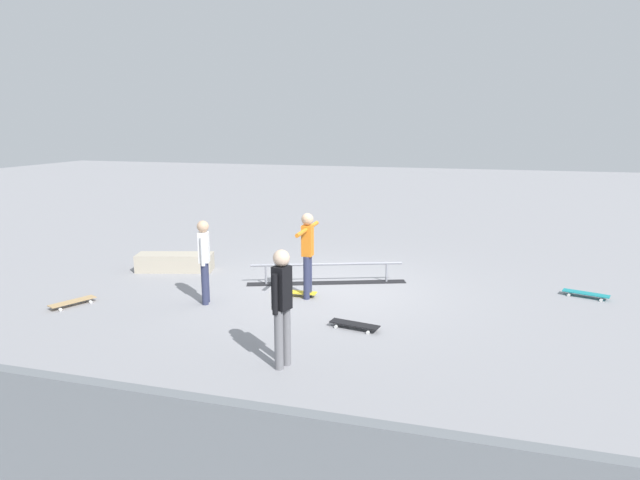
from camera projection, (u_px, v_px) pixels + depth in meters
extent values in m
plane|color=gray|center=(326.00, 287.00, 10.80)|extent=(60.00, 60.00, 0.00)
cube|color=black|center=(327.00, 283.00, 11.08)|extent=(3.11, 1.32, 0.01)
cylinder|color=gray|center=(387.00, 273.00, 11.13)|extent=(0.04, 0.04, 0.40)
cylinder|color=gray|center=(266.00, 275.00, 10.96)|extent=(0.04, 0.04, 0.40)
cylinder|color=gray|center=(327.00, 264.00, 11.00)|extent=(2.90, 1.08, 0.05)
cube|color=#B2A893|center=(175.00, 262.00, 11.98)|extent=(1.71, 0.93, 0.38)
cylinder|color=#2D3351|center=(309.00, 276.00, 10.16)|extent=(0.12, 0.12, 0.80)
cylinder|color=#2D3351|center=(306.00, 278.00, 10.01)|extent=(0.12, 0.12, 0.80)
cube|color=orange|center=(308.00, 241.00, 9.94)|extent=(0.19, 0.21, 0.57)
sphere|color=tan|center=(307.00, 219.00, 9.86)|extent=(0.22, 0.22, 0.22)
cylinder|color=orange|center=(313.00, 225.00, 10.25)|extent=(0.08, 0.54, 0.07)
cylinder|color=orange|center=(301.00, 233.00, 9.55)|extent=(0.08, 0.54, 0.07)
cube|color=yellow|center=(295.00, 292.00, 10.24)|extent=(0.81, 0.23, 0.02)
cylinder|color=white|center=(311.00, 294.00, 10.30)|extent=(0.06, 0.03, 0.05)
cylinder|color=white|center=(308.00, 298.00, 10.08)|extent=(0.06, 0.03, 0.05)
cylinder|color=white|center=(283.00, 292.00, 10.42)|extent=(0.06, 0.03, 0.05)
cylinder|color=white|center=(280.00, 296.00, 10.20)|extent=(0.06, 0.03, 0.05)
cylinder|color=#2D3351|center=(206.00, 282.00, 9.86)|extent=(0.14, 0.14, 0.76)
cylinder|color=#2D3351|center=(205.00, 284.00, 9.71)|extent=(0.14, 0.14, 0.76)
cube|color=white|center=(204.00, 247.00, 9.64)|extent=(0.23, 0.24, 0.54)
sphere|color=tan|center=(203.00, 226.00, 9.57)|extent=(0.21, 0.21, 0.21)
cylinder|color=white|center=(205.00, 248.00, 9.79)|extent=(0.09, 0.09, 0.51)
cylinder|color=white|center=(202.00, 252.00, 9.52)|extent=(0.09, 0.09, 0.51)
cylinder|color=slate|center=(279.00, 340.00, 7.15)|extent=(0.15, 0.15, 0.81)
cylinder|color=slate|center=(286.00, 336.00, 7.28)|extent=(0.15, 0.15, 0.81)
cube|color=black|center=(282.00, 288.00, 7.07)|extent=(0.24, 0.26, 0.57)
sphere|color=beige|center=(281.00, 258.00, 6.98)|extent=(0.22, 0.22, 0.22)
cylinder|color=black|center=(275.00, 294.00, 6.96)|extent=(0.09, 0.09, 0.54)
cylinder|color=black|center=(289.00, 289.00, 7.19)|extent=(0.09, 0.09, 0.54)
cube|color=teal|center=(586.00, 293.00, 10.17)|extent=(0.82, 0.44, 0.02)
cylinder|color=white|center=(569.00, 295.00, 10.23)|extent=(0.06, 0.05, 0.05)
cylinder|color=white|center=(571.00, 292.00, 10.42)|extent=(0.06, 0.05, 0.05)
cylinder|color=white|center=(601.00, 300.00, 9.94)|extent=(0.06, 0.05, 0.05)
cylinder|color=white|center=(603.00, 297.00, 10.12)|extent=(0.06, 0.05, 0.05)
cube|color=black|center=(355.00, 324.00, 8.61)|extent=(0.82, 0.35, 0.02)
cylinder|color=white|center=(373.00, 328.00, 8.61)|extent=(0.06, 0.04, 0.05)
cylinder|color=white|center=(368.00, 333.00, 8.41)|extent=(0.06, 0.04, 0.05)
cylinder|color=white|center=(342.00, 322.00, 8.84)|extent=(0.06, 0.04, 0.05)
cylinder|color=white|center=(336.00, 327.00, 8.64)|extent=(0.06, 0.04, 0.05)
cube|color=tan|center=(72.00, 301.00, 9.70)|extent=(0.51, 0.81, 0.02)
cylinder|color=white|center=(84.00, 299.00, 9.99)|extent=(0.05, 0.06, 0.05)
cylinder|color=white|center=(91.00, 302.00, 9.85)|extent=(0.05, 0.06, 0.05)
cylinder|color=white|center=(54.00, 307.00, 9.58)|extent=(0.05, 0.06, 0.05)
cylinder|color=white|center=(60.00, 310.00, 9.44)|extent=(0.05, 0.06, 0.05)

